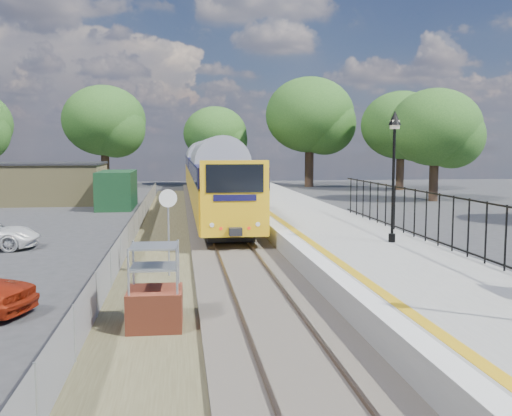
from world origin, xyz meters
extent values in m
plane|color=#2D2D30|center=(0.00, 0.00, 0.00)|extent=(120.00, 120.00, 0.00)
cube|color=#473F38|center=(0.00, 10.00, 0.10)|extent=(3.40, 80.00, 0.20)
cube|color=#4C472D|center=(-2.90, 8.00, 0.03)|extent=(2.60, 70.00, 0.06)
cube|color=brown|center=(-0.72, 10.00, 0.22)|extent=(0.07, 80.00, 0.14)
cube|color=brown|center=(0.72, 10.00, 0.22)|extent=(0.07, 80.00, 0.14)
cube|color=gray|center=(4.20, 8.00, 0.45)|extent=(5.00, 70.00, 0.90)
cube|color=silver|center=(1.95, 8.00, 0.91)|extent=(0.50, 70.00, 0.01)
cube|color=gold|center=(2.45, 8.00, 0.91)|extent=(0.30, 70.00, 0.01)
cylinder|color=black|center=(5.30, 6.00, 1.05)|extent=(0.24, 0.24, 0.30)
cylinder|color=black|center=(5.30, 6.00, 2.90)|extent=(0.10, 0.10, 3.70)
cube|color=black|center=(5.30, 6.00, 4.85)|extent=(0.08, 0.08, 0.30)
cube|color=beige|center=(5.30, 6.00, 5.02)|extent=(0.26, 0.26, 0.30)
cone|color=black|center=(5.30, 6.00, 5.25)|extent=(0.44, 0.44, 0.50)
cube|color=black|center=(6.55, 2.50, 2.65)|extent=(0.05, 26.00, 0.05)
cube|color=#948753|center=(-12.00, 32.00, 1.50)|extent=(8.00, 6.00, 3.00)
cube|color=black|center=(-12.00, 32.00, 3.05)|extent=(8.20, 6.20, 0.15)
cube|color=#163D1D|center=(-6.50, 28.00, 1.30)|extent=(2.40, 6.00, 2.60)
cylinder|color=#332319|center=(-10.00, 50.00, 1.92)|extent=(0.88, 0.88, 3.85)
ellipsoid|color=#234E1A|center=(-10.00, 50.00, 7.15)|extent=(8.80, 8.80, 7.48)
cylinder|color=#332319|center=(2.00, 52.00, 1.57)|extent=(0.72, 0.72, 3.15)
ellipsoid|color=#234E1A|center=(2.00, 52.00, 5.85)|extent=(7.20, 7.20, 6.12)
cylinder|color=#332319|center=(12.00, 48.00, 2.10)|extent=(0.96, 0.96, 4.20)
ellipsoid|color=#234E1A|center=(12.00, 48.00, 7.80)|extent=(9.60, 9.60, 8.16)
cylinder|color=#332319|center=(20.00, 42.00, 1.75)|extent=(0.80, 0.80, 3.50)
ellipsoid|color=#234E1A|center=(20.00, 42.00, 6.50)|extent=(8.00, 8.00, 6.80)
cylinder|color=#332319|center=(18.00, 30.00, 1.57)|extent=(0.72, 0.72, 3.15)
ellipsoid|color=#234E1A|center=(18.00, 30.00, 5.85)|extent=(7.20, 7.20, 6.12)
cube|color=gold|center=(0.00, 19.03, 1.69)|extent=(2.80, 20.00, 1.90)
cube|color=#12103C|center=(0.00, 19.03, 2.99)|extent=(2.82, 20.00, 0.90)
cube|color=black|center=(0.00, 19.03, 2.99)|extent=(2.82, 18.00, 0.70)
cube|color=black|center=(0.00, 19.03, 0.51)|extent=(2.00, 18.00, 0.45)
cube|color=gold|center=(0.00, 39.63, 1.69)|extent=(2.80, 20.00, 1.90)
cube|color=#12103C|center=(0.00, 39.63, 2.99)|extent=(2.82, 20.00, 0.90)
cube|color=black|center=(0.00, 39.63, 2.99)|extent=(2.82, 18.00, 0.70)
cube|color=black|center=(0.00, 39.63, 0.51)|extent=(2.00, 18.00, 0.45)
cube|color=black|center=(0.00, 8.82, 3.04)|extent=(2.24, 0.04, 1.10)
cube|color=brown|center=(-2.73, -0.01, 0.48)|extent=(1.28, 1.28, 0.96)
cylinder|color=#999EA3|center=(-2.50, 5.38, 1.30)|extent=(0.06, 0.06, 2.60)
cylinder|color=silver|center=(-2.50, 5.33, 2.60)|extent=(0.58, 0.13, 0.58)
camera|label=1|loc=(-2.14, -13.10, 4.20)|focal=40.00mm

